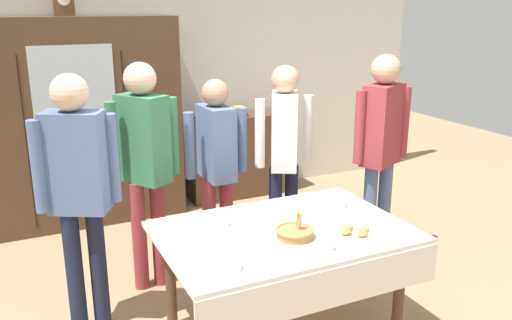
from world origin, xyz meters
name	(u,v)px	position (x,y,z in m)	size (l,w,h in m)	color
ground_plane	(268,318)	(0.00, 0.00, 0.00)	(12.00, 12.00, 0.00)	#997A56
back_wall	(156,78)	(0.00, 2.65, 1.35)	(6.40, 0.10, 2.70)	silver
dining_table	(286,247)	(0.00, -0.23, 0.64)	(1.55, 1.05, 0.74)	#4C3321
wall_cabinet	(74,124)	(-0.90, 2.35, 1.00)	(2.01, 0.46, 2.00)	#4C3321
mantel_clock	(63,2)	(-0.89, 2.35, 2.12)	(0.18, 0.11, 0.24)	brown
bookshelf_low	(240,155)	(0.85, 2.41, 0.46)	(1.19, 0.35, 0.92)	#4C3321
book_stack	(240,111)	(0.85, 2.40, 0.97)	(0.13, 0.21, 0.09)	#664C7A
tea_cup_near_right	(234,267)	(-0.50, -0.58, 0.77)	(0.13, 0.13, 0.06)	white
tea_cup_front_edge	(328,247)	(0.08, -0.58, 0.77)	(0.13, 0.13, 0.06)	white
tea_cup_center	(223,224)	(-0.33, -0.01, 0.77)	(0.13, 0.13, 0.06)	white
tea_cup_mid_left	(341,205)	(0.53, -0.05, 0.77)	(0.13, 0.13, 0.06)	silver
bread_basket	(295,232)	(0.01, -0.33, 0.78)	(0.24, 0.24, 0.16)	#9E7542
pastry_plate	(355,233)	(0.35, -0.47, 0.76)	(0.28, 0.28, 0.05)	white
spoon_front_edge	(267,253)	(-0.24, -0.45, 0.75)	(0.12, 0.02, 0.01)	silver
spoon_far_right	(304,206)	(0.32, 0.10, 0.75)	(0.12, 0.02, 0.01)	silver
person_behind_table_left	(144,155)	(-0.61, 0.80, 1.05)	(0.52, 0.41, 1.72)	#933338
person_by_cabinet	(217,157)	(-0.02, 0.87, 0.94)	(0.52, 0.36, 1.56)	#933338
person_beside_shelf	(78,180)	(-1.13, 0.40, 1.05)	(0.52, 0.35, 1.72)	#191E38
person_near_right_end	(284,145)	(0.53, 0.78, 1.00)	(0.52, 0.41, 1.65)	#191E38
person_behind_table_right	(381,139)	(1.21, 0.40, 1.07)	(0.52, 0.34, 1.74)	slate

